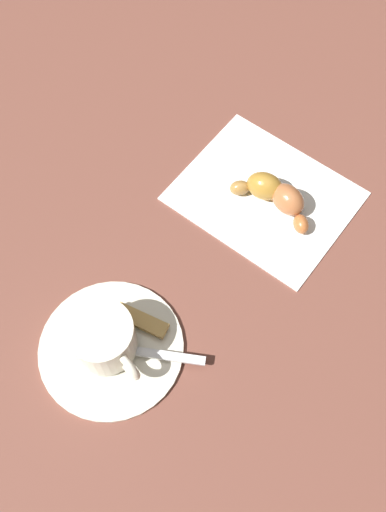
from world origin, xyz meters
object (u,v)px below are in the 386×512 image
sugar_packet (141,320)px  napkin (265,196)px  espresso_cup (104,339)px  croissant (275,194)px  saucer (111,348)px  teaspoon (116,348)px

sugar_packet → napkin: sugar_packet is taller
espresso_cup → sugar_packet: size_ratio=1.50×
espresso_cup → croissant: size_ratio=0.76×
sugar_packet → napkin: (0.21, -0.04, -0.01)m
saucer → teaspoon: teaspoon is taller
saucer → croissant: size_ratio=1.31×
saucer → sugar_packet: size_ratio=2.58×
napkin → sugar_packet: bearing=169.2°
saucer → teaspoon: size_ratio=1.13×
saucer → espresso_cup: size_ratio=1.72×
saucer → croissant: bearing=-15.2°
croissant → saucer: bearing=164.8°
teaspoon → croissant: size_ratio=1.16×
sugar_packet → napkin: bearing=-105.1°
saucer → teaspoon: (0.00, -0.01, 0.01)m
teaspoon → sugar_packet: teaspoon is taller
sugar_packet → croissant: bearing=-108.8°
sugar_packet → napkin: size_ratio=0.30×
saucer → teaspoon: bearing=-83.6°
napkin → croissant: croissant is taller
saucer → napkin: 0.25m
saucer → croissant: 0.25m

